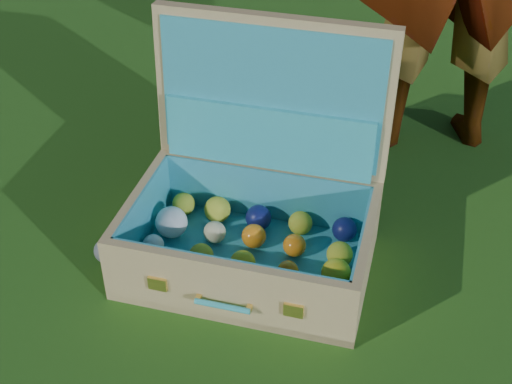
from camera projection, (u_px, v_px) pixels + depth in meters
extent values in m
plane|color=#215114|center=(262.00, 298.00, 1.85)|extent=(60.00, 60.00, 0.00)
sphere|color=teal|center=(106.00, 251.00, 1.95)|extent=(0.07, 0.07, 0.07)
cube|color=tan|center=(249.00, 264.00, 1.94)|extent=(0.66, 0.45, 0.02)
cube|color=tan|center=(226.00, 292.00, 1.74)|extent=(0.65, 0.04, 0.19)
cube|color=tan|center=(267.00, 196.00, 2.05)|extent=(0.65, 0.04, 0.19)
cube|color=tan|center=(140.00, 221.00, 1.96)|extent=(0.03, 0.38, 0.19)
cube|color=tan|center=(365.00, 261.00, 1.83)|extent=(0.03, 0.38, 0.19)
cube|color=teal|center=(249.00, 260.00, 1.93)|extent=(0.61, 0.40, 0.01)
cube|color=teal|center=(228.00, 285.00, 1.74)|extent=(0.60, 0.02, 0.17)
cube|color=teal|center=(266.00, 195.00, 2.03)|extent=(0.60, 0.02, 0.17)
cube|color=teal|center=(144.00, 218.00, 1.95)|extent=(0.02, 0.38, 0.17)
cube|color=teal|center=(360.00, 256.00, 1.82)|extent=(0.02, 0.38, 0.17)
cube|color=tan|center=(273.00, 93.00, 1.90)|extent=(0.65, 0.08, 0.43)
cube|color=teal|center=(270.00, 97.00, 1.88)|extent=(0.60, 0.04, 0.38)
cube|color=#37ADB3|center=(268.00, 138.00, 1.94)|extent=(0.58, 0.05, 0.18)
cube|color=#F2C659|center=(157.00, 284.00, 1.76)|extent=(0.05, 0.01, 0.04)
cube|color=#F2C659|center=(294.00, 311.00, 1.69)|extent=(0.05, 0.01, 0.04)
cylinder|color=#37ADB3|center=(222.00, 306.00, 1.72)|extent=(0.14, 0.02, 0.02)
cube|color=#F2C659|center=(198.00, 299.00, 1.74)|extent=(0.01, 0.02, 0.01)
cube|color=#F2C659|center=(249.00, 309.00, 1.71)|extent=(0.01, 0.02, 0.01)
sphere|color=#B5110E|center=(142.00, 268.00, 1.87)|extent=(0.05, 0.05, 0.05)
sphere|color=gold|center=(191.00, 274.00, 1.83)|extent=(0.08, 0.08, 0.08)
sphere|color=white|center=(230.00, 281.00, 1.80)|extent=(0.09, 0.09, 0.09)
sphere|color=#B5110E|center=(282.00, 298.00, 1.78)|extent=(0.05, 0.05, 0.05)
sphere|color=beige|center=(334.00, 301.00, 1.74)|extent=(0.09, 0.09, 0.09)
sphere|color=white|center=(153.00, 245.00, 1.93)|extent=(0.06, 0.06, 0.06)
sphere|color=gold|center=(201.00, 256.00, 1.89)|extent=(0.07, 0.07, 0.07)
sphere|color=gold|center=(243.00, 263.00, 1.87)|extent=(0.07, 0.07, 0.07)
sphere|color=orange|center=(288.00, 271.00, 1.85)|extent=(0.06, 0.06, 0.06)
sphere|color=gold|center=(336.00, 273.00, 1.83)|extent=(0.08, 0.08, 0.08)
sphere|color=white|center=(171.00, 222.00, 1.99)|extent=(0.09, 0.09, 0.09)
sphere|color=beige|center=(215.00, 232.00, 1.97)|extent=(0.06, 0.06, 0.06)
sphere|color=orange|center=(254.00, 236.00, 1.96)|extent=(0.07, 0.07, 0.07)
sphere|color=orange|center=(294.00, 245.00, 1.93)|extent=(0.06, 0.06, 0.06)
sphere|color=gold|center=(340.00, 254.00, 1.89)|extent=(0.07, 0.07, 0.07)
sphere|color=gold|center=(184.00, 204.00, 2.07)|extent=(0.07, 0.07, 0.07)
sphere|color=gold|center=(217.00, 209.00, 2.04)|extent=(0.08, 0.08, 0.08)
sphere|color=#0F154C|center=(258.00, 218.00, 2.02)|extent=(0.07, 0.07, 0.07)
sphere|color=gold|center=(300.00, 223.00, 2.00)|extent=(0.07, 0.07, 0.07)
sphere|color=#0F154C|center=(345.00, 229.00, 1.98)|extent=(0.07, 0.07, 0.07)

